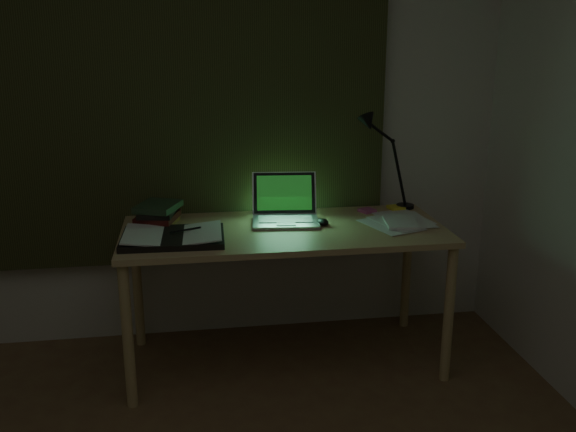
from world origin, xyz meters
name	(u,v)px	position (x,y,z in m)	size (l,w,h in m)	color
wall_back	(176,112)	(0.00, 2.00, 1.25)	(3.50, 0.00, 2.50)	silver
curtain	(174,73)	(0.00, 1.96, 1.45)	(2.20, 0.06, 2.00)	#2F3219
desk	(284,296)	(0.51, 1.57, 0.36)	(1.58, 0.69, 0.72)	tan
laptop	(286,201)	(0.53, 1.66, 0.84)	(0.33, 0.37, 0.24)	#B6B6BB
open_textbook	(173,236)	(-0.03, 1.47, 0.74)	(0.47, 0.33, 0.04)	silver
book_stack	(158,214)	(-0.11, 1.73, 0.78)	(0.18, 0.22, 0.12)	silver
loose_papers	(390,222)	(1.04, 1.56, 0.73)	(0.35, 0.37, 0.02)	silver
mouse	(323,222)	(0.70, 1.60, 0.74)	(0.05, 0.09, 0.03)	black
sticky_yellow	(396,208)	(1.16, 1.83, 0.73)	(0.08, 0.08, 0.02)	yellow
sticky_pink	(367,211)	(0.99, 1.80, 0.73)	(0.07, 0.07, 0.02)	#CB4F92
desk_lamp	(407,161)	(1.22, 1.85, 0.98)	(0.35, 0.27, 0.52)	black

